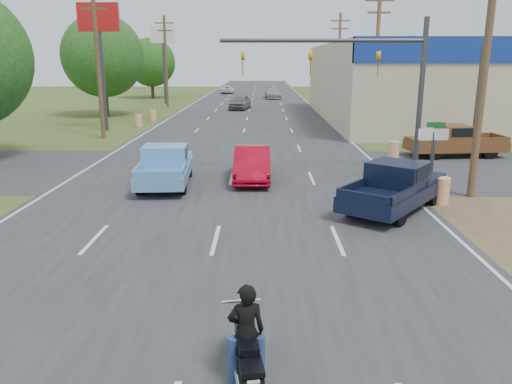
{
  "coord_description": "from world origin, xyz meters",
  "views": [
    {
      "loc": [
        1.37,
        -5.87,
        5.13
      ],
      "look_at": [
        1.19,
        8.69,
        1.3
      ],
      "focal_mm": 35.0,
      "sensor_mm": 36.0,
      "label": 1
    }
  ],
  "objects_px": {
    "navy_pickup": "(396,186)",
    "brown_pickup": "(453,141)",
    "rider": "(246,337)",
    "distant_car_silver": "(273,93)",
    "blue_pickup": "(166,165)",
    "red_convertible": "(252,164)",
    "distant_car_grey": "(240,102)",
    "distant_car_white": "(227,90)",
    "motorcycle": "(247,357)"
  },
  "relations": [
    {
      "from": "motorcycle",
      "to": "distant_car_white",
      "type": "bearing_deg",
      "value": 85.5
    },
    {
      "from": "blue_pickup",
      "to": "distant_car_silver",
      "type": "relative_size",
      "value": 0.99
    },
    {
      "from": "blue_pickup",
      "to": "brown_pickup",
      "type": "xyz_separation_m",
      "value": [
        14.62,
        6.63,
        0.02
      ]
    },
    {
      "from": "red_convertible",
      "to": "motorcycle",
      "type": "distance_m",
      "value": 14.46
    },
    {
      "from": "navy_pickup",
      "to": "red_convertible",
      "type": "bearing_deg",
      "value": 176.9
    },
    {
      "from": "distant_car_silver",
      "to": "distant_car_white",
      "type": "xyz_separation_m",
      "value": [
        -7.21,
        11.0,
        -0.14
      ]
    },
    {
      "from": "motorcycle",
      "to": "navy_pickup",
      "type": "height_order",
      "value": "navy_pickup"
    },
    {
      "from": "motorcycle",
      "to": "rider",
      "type": "height_order",
      "value": "rider"
    },
    {
      "from": "red_convertible",
      "to": "distant_car_grey",
      "type": "bearing_deg",
      "value": 92.96
    },
    {
      "from": "rider",
      "to": "blue_pickup",
      "type": "height_order",
      "value": "blue_pickup"
    },
    {
      "from": "brown_pickup",
      "to": "blue_pickup",
      "type": "bearing_deg",
      "value": 108.46
    },
    {
      "from": "blue_pickup",
      "to": "rider",
      "type": "bearing_deg",
      "value": -77.88
    },
    {
      "from": "distant_car_grey",
      "to": "distant_car_white",
      "type": "height_order",
      "value": "distant_car_grey"
    },
    {
      "from": "rider",
      "to": "navy_pickup",
      "type": "xyz_separation_m",
      "value": [
        4.99,
        9.97,
        0.04
      ]
    },
    {
      "from": "rider",
      "to": "navy_pickup",
      "type": "bearing_deg",
      "value": -125.25
    },
    {
      "from": "red_convertible",
      "to": "distant_car_white",
      "type": "relative_size",
      "value": 0.99
    },
    {
      "from": "navy_pickup",
      "to": "distant_car_grey",
      "type": "xyz_separation_m",
      "value": [
        -7.15,
        37.74,
        -0.08
      ]
    },
    {
      "from": "red_convertible",
      "to": "distant_car_silver",
      "type": "distance_m",
      "value": 49.79
    },
    {
      "from": "rider",
      "to": "navy_pickup",
      "type": "distance_m",
      "value": 11.15
    },
    {
      "from": "navy_pickup",
      "to": "distant_car_silver",
      "type": "relative_size",
      "value": 1.01
    },
    {
      "from": "blue_pickup",
      "to": "distant_car_white",
      "type": "bearing_deg",
      "value": 87.76
    },
    {
      "from": "navy_pickup",
      "to": "distant_car_silver",
      "type": "xyz_separation_m",
      "value": [
        -3.23,
        54.18,
        -0.1
      ]
    },
    {
      "from": "rider",
      "to": "distant_car_grey",
      "type": "xyz_separation_m",
      "value": [
        -2.16,
        47.72,
        -0.04
      ]
    },
    {
      "from": "motorcycle",
      "to": "distant_car_silver",
      "type": "xyz_separation_m",
      "value": [
        1.75,
        64.21,
        0.27
      ]
    },
    {
      "from": "navy_pickup",
      "to": "brown_pickup",
      "type": "distance_m",
      "value": 11.75
    },
    {
      "from": "navy_pickup",
      "to": "distant_car_silver",
      "type": "distance_m",
      "value": 54.27
    },
    {
      "from": "red_convertible",
      "to": "brown_pickup",
      "type": "relative_size",
      "value": 0.82
    },
    {
      "from": "rider",
      "to": "distant_car_white",
      "type": "distance_m",
      "value": 75.35
    },
    {
      "from": "brown_pickup",
      "to": "distant_car_silver",
      "type": "xyz_separation_m",
      "value": [
        -9.01,
        43.95,
        -0.11
      ]
    },
    {
      "from": "red_convertible",
      "to": "rider",
      "type": "bearing_deg",
      "value": -89.69
    },
    {
      "from": "rider",
      "to": "blue_pickup",
      "type": "relative_size",
      "value": 0.32
    },
    {
      "from": "blue_pickup",
      "to": "distant_car_grey",
      "type": "xyz_separation_m",
      "value": [
        1.69,
        34.15,
        -0.07
      ]
    },
    {
      "from": "red_convertible",
      "to": "navy_pickup",
      "type": "bearing_deg",
      "value": -40.92
    },
    {
      "from": "navy_pickup",
      "to": "brown_pickup",
      "type": "relative_size",
      "value": 0.98
    },
    {
      "from": "distant_car_grey",
      "to": "motorcycle",
      "type": "bearing_deg",
      "value": -78.42
    },
    {
      "from": "distant_car_silver",
      "to": "navy_pickup",
      "type": "bearing_deg",
      "value": -89.35
    },
    {
      "from": "rider",
      "to": "brown_pickup",
      "type": "relative_size",
      "value": 0.31
    },
    {
      "from": "red_convertible",
      "to": "distant_car_silver",
      "type": "relative_size",
      "value": 0.84
    },
    {
      "from": "motorcycle",
      "to": "blue_pickup",
      "type": "distance_m",
      "value": 14.16
    },
    {
      "from": "rider",
      "to": "distant_car_silver",
      "type": "height_order",
      "value": "rider"
    },
    {
      "from": "distant_car_grey",
      "to": "distant_car_silver",
      "type": "height_order",
      "value": "distant_car_grey"
    },
    {
      "from": "distant_car_white",
      "to": "blue_pickup",
      "type": "bearing_deg",
      "value": 90.84
    },
    {
      "from": "navy_pickup",
      "to": "distant_car_white",
      "type": "bearing_deg",
      "value": 136.49
    },
    {
      "from": "motorcycle",
      "to": "navy_pickup",
      "type": "bearing_deg",
      "value": 54.93
    },
    {
      "from": "red_convertible",
      "to": "motorcycle",
      "type": "height_order",
      "value": "red_convertible"
    },
    {
      "from": "navy_pickup",
      "to": "distant_car_grey",
      "type": "relative_size",
      "value": 1.15
    },
    {
      "from": "distant_car_silver",
      "to": "distant_car_white",
      "type": "height_order",
      "value": "distant_car_silver"
    },
    {
      "from": "blue_pickup",
      "to": "distant_car_silver",
      "type": "xyz_separation_m",
      "value": [
        5.61,
        50.58,
        -0.09
      ]
    },
    {
      "from": "blue_pickup",
      "to": "distant_car_grey",
      "type": "distance_m",
      "value": 34.19
    },
    {
      "from": "motorcycle",
      "to": "blue_pickup",
      "type": "height_order",
      "value": "blue_pickup"
    }
  ]
}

